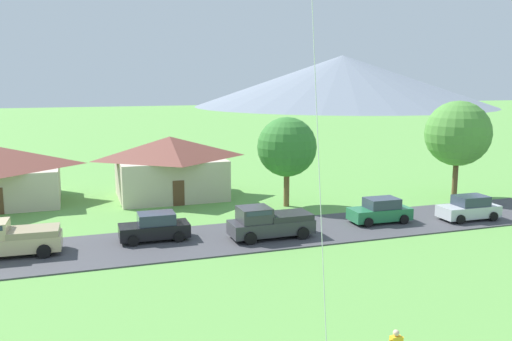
{
  "coord_description": "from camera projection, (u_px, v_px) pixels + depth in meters",
  "views": [
    {
      "loc": [
        -5.96,
        -2.43,
        9.8
      ],
      "look_at": [
        1.61,
        19.57,
        5.88
      ],
      "focal_mm": 38.31,
      "sensor_mm": 36.0,
      "label": 1
    }
  ],
  "objects": [
    {
      "name": "parked_car_silver_west_end",
      "position": [
        469.0,
        208.0,
        38.12
      ],
      "size": [
        4.24,
        2.16,
        1.68
      ],
      "color": "#B7BCC1",
      "rests_on": "road_strip"
    },
    {
      "name": "house_left_center",
      "position": [
        170.0,
        166.0,
        45.36
      ],
      "size": [
        9.19,
        7.25,
        5.11
      ],
      "color": "beige",
      "rests_on": "ground"
    },
    {
      "name": "road_strip",
      "position": [
        180.0,
        243.0,
        32.92
      ],
      "size": [
        160.0,
        6.65,
        0.08
      ],
      "primitive_type": "cube",
      "color": "#424247",
      "rests_on": "ground"
    },
    {
      "name": "parked_car_black_mid_west",
      "position": [
        155.0,
        227.0,
        33.24
      ],
      "size": [
        4.23,
        2.14,
        1.68
      ],
      "color": "black",
      "rests_on": "road_strip"
    },
    {
      "name": "parked_car_green_mid_east",
      "position": [
        380.0,
        211.0,
        37.36
      ],
      "size": [
        4.24,
        2.16,
        1.68
      ],
      "color": "#237042",
      "rests_on": "road_strip"
    },
    {
      "name": "pickup_truck_charcoal_west_side",
      "position": [
        269.0,
        222.0,
        33.71
      ],
      "size": [
        5.21,
        2.35,
        1.99
      ],
      "color": "#333338",
      "rests_on": "road_strip"
    },
    {
      "name": "pickup_truck_sand_east_side",
      "position": [
        9.0,
        238.0,
        30.28
      ],
      "size": [
        5.28,
        2.5,
        1.99
      ],
      "color": "#C6B284",
      "rests_on": "road_strip"
    },
    {
      "name": "tree_center",
      "position": [
        287.0,
        147.0,
        41.77
      ],
      "size": [
        4.58,
        4.58,
        6.95
      ],
      "color": "brown",
      "rests_on": "ground"
    },
    {
      "name": "tree_near_left",
      "position": [
        458.0,
        134.0,
        44.44
      ],
      "size": [
        5.31,
        5.31,
        8.07
      ],
      "color": "brown",
      "rests_on": "ground"
    },
    {
      "name": "mountain_west_ridge",
      "position": [
        342.0,
        81.0,
        196.83
      ],
      "size": [
        106.68,
        106.68,
        18.15
      ],
      "primitive_type": "cone",
      "color": "slate",
      "rests_on": "ground"
    },
    {
      "name": "house_leftmost",
      "position": [
        1.0,
        174.0,
        43.1
      ],
      "size": [
        9.31,
        8.45,
        4.54
      ],
      "color": "beige",
      "rests_on": "ground"
    }
  ]
}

